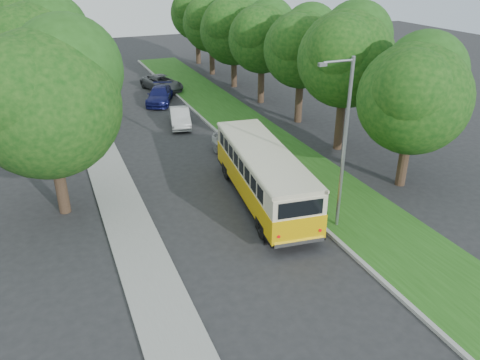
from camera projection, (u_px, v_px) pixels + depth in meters
name	position (u px, v px, depth m)	size (l,w,h in m)	color
ground	(233.00, 220.00, 22.86)	(120.00, 120.00, 0.00)	#252527
curb	(257.00, 168.00, 28.24)	(0.20, 70.00, 0.15)	gray
grass_verge	(292.00, 162.00, 29.06)	(4.50, 70.00, 0.13)	#225015
sidewalk	(116.00, 193.00, 25.32)	(2.20, 70.00, 0.12)	gray
treeline	(184.00, 38.00, 36.36)	(24.27, 41.91, 9.46)	#332319
lamppost_near	(343.00, 141.00, 20.36)	(1.71, 0.16, 8.00)	gray
lamppost_far	(85.00, 75.00, 32.75)	(1.71, 0.16, 7.50)	gray
warning_sign	(100.00, 125.00, 30.51)	(0.56, 0.10, 2.50)	gray
vintage_bus	(263.00, 176.00, 23.86)	(2.57, 9.99, 2.97)	#ECB607
car_silver	(235.00, 147.00, 29.50)	(1.81, 4.51, 1.54)	#BCBBC1
car_white	(180.00, 117.00, 35.24)	(1.41, 4.04, 1.33)	beige
car_blue	(160.00, 95.00, 40.75)	(1.95, 4.80, 1.39)	#121550
car_grey	(162.00, 83.00, 44.69)	(2.34, 5.08, 1.41)	#4E5155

